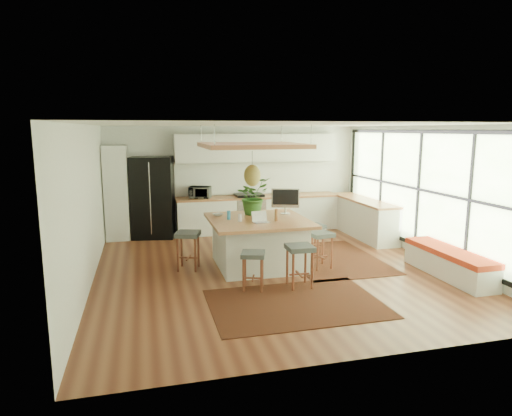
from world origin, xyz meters
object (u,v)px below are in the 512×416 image
object	(u,v)px
microwave	(200,191)
stool_right_back	(314,238)
stool_left_side	(188,251)
island	(258,243)
fridge	(153,200)
stool_near_right	(299,267)
laptop	(261,216)
stool_right_front	(320,250)
monitor	(285,201)
stool_near_left	(253,269)
island_plant	(253,200)

from	to	relation	value
microwave	stool_right_back	bearing A→B (deg)	-32.08
stool_left_side	microwave	bearing A→B (deg)	77.94
island	stool_left_side	bearing A→B (deg)	174.85
stool_left_side	fridge	bearing A→B (deg)	101.22
stool_near_right	laptop	world-z (taller)	laptop
fridge	stool_right_front	xyz separation A→B (m)	(3.00, -3.35, -0.57)
island	stool_right_front	bearing A→B (deg)	-20.90
stool_near_right	stool_left_side	size ratio (longest dim) A/B	1.00
stool_right_front	laptop	distance (m)	1.34
monitor	stool_right_back	bearing A→B (deg)	32.56
stool_near_left	monitor	world-z (taller)	monitor
stool_near_right	monitor	distance (m)	1.89
stool_near_left	stool_left_side	world-z (taller)	stool_left_side
stool_left_side	stool_near_left	bearing A→B (deg)	-56.07
stool_near_right	stool_left_side	distance (m)	2.23
stool_right_front	stool_right_back	size ratio (longest dim) A/B	1.09
fridge	microwave	world-z (taller)	fridge
stool_right_back	laptop	world-z (taller)	laptop
stool_near_left	stool_right_back	world-z (taller)	same
fridge	monitor	world-z (taller)	fridge
stool_left_side	microwave	world-z (taller)	microwave
fridge	laptop	world-z (taller)	fridge
stool_left_side	microwave	size ratio (longest dim) A/B	1.39
island	stool_right_front	xyz separation A→B (m)	(1.11, -0.42, -0.11)
fridge	monitor	distance (m)	3.63
stool_near_right	laptop	distance (m)	1.26
fridge	stool_left_side	world-z (taller)	fridge
stool_left_side	monitor	size ratio (longest dim) A/B	1.28
fridge	stool_left_side	size ratio (longest dim) A/B	2.72
stool_left_side	laptop	size ratio (longest dim) A/B	2.34
stool_near_left	microwave	size ratio (longest dim) A/B	1.24
stool_left_side	laptop	bearing A→B (deg)	-20.01
stool_right_front	stool_near_left	bearing A→B (deg)	-151.50
island	laptop	world-z (taller)	laptop
stool_right_back	stool_left_side	size ratio (longest dim) A/B	0.89
stool_right_front	stool_left_side	world-z (taller)	stool_left_side
fridge	stool_near_left	bearing A→B (deg)	-60.86
stool_near_right	stool_right_front	bearing A→B (deg)	50.42
stool_near_right	monitor	xyz separation A→B (m)	(0.29, 1.67, 0.83)
monitor	microwave	size ratio (longest dim) A/B	1.09
island_plant	stool_right_front	bearing A→B (deg)	-39.86
island	island_plant	distance (m)	0.90
stool_left_side	laptop	xyz separation A→B (m)	(1.30, -0.47, 0.70)
stool_right_front	stool_right_back	xyz separation A→B (m)	(0.25, 0.94, 0.00)
laptop	stool_right_front	bearing A→B (deg)	-11.23
monitor	island_plant	distance (m)	0.66
stool_near_right	microwave	bearing A→B (deg)	104.54
stool_right_back	monitor	xyz separation A→B (m)	(-0.70, -0.16, 0.83)
stool_right_front	microwave	xyz separation A→B (m)	(-1.84, 3.36, 0.75)
fridge	stool_near_left	xyz separation A→B (m)	(1.48, -4.18, -0.57)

